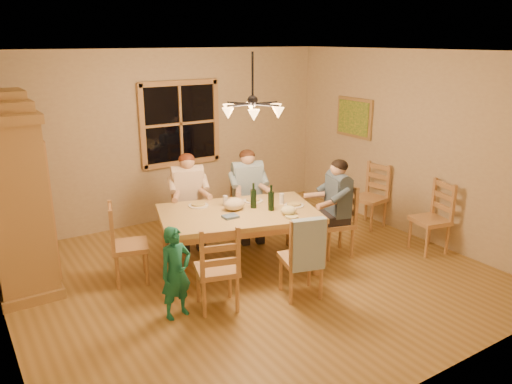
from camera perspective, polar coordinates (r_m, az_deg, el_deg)
floor at (r=6.32m, az=-0.35°, el=-9.50°), size 5.50×5.50×0.00m
ceiling at (r=5.65m, az=-0.40°, el=15.76°), size 5.50×5.00×0.02m
wall_back at (r=8.02m, az=-9.99°, el=6.21°), size 5.50×0.02×2.70m
wall_right at (r=7.63m, az=17.45°, el=5.13°), size 0.02×5.00×2.70m
window at (r=8.03m, az=-8.65°, el=7.74°), size 1.30×0.06×1.30m
painting at (r=8.37m, az=11.16°, el=8.34°), size 0.06×0.78×0.64m
chandelier at (r=5.70m, az=-0.38°, el=9.50°), size 0.77×0.68×0.71m
armoire at (r=6.41m, az=-25.94°, el=-0.74°), size 0.66×1.40×2.30m
dining_table at (r=6.30m, az=-2.00°, el=-3.05°), size 2.20×1.68×0.76m
chair_far_left at (r=7.18m, az=-7.62°, el=-3.68°), size 0.54×0.52×0.99m
chair_far_right at (r=7.35m, az=-0.95°, el=-3.02°), size 0.54×0.52×0.99m
chair_near_left at (r=5.52m, az=-4.45°, el=-10.21°), size 0.54×0.52×0.99m
chair_near_right at (r=5.78m, az=5.12°, el=-8.93°), size 0.54×0.52×0.99m
chair_end_left at (r=6.26m, az=-14.11°, el=-7.28°), size 0.52×0.54×0.99m
chair_end_right at (r=6.87m, az=9.02°, el=-4.71°), size 0.52×0.54×0.99m
adult_woman at (r=7.01m, az=-7.79°, el=0.44°), size 0.48×0.51×0.87m
adult_plaid_man at (r=7.18m, az=-0.97°, el=1.01°), size 0.48×0.51×0.87m
adult_slate_man at (r=6.69m, az=9.24°, el=-0.43°), size 0.51×0.48×0.87m
towel at (r=5.45m, az=5.97°, el=-6.01°), size 0.39×0.20×0.58m
wine_bottle_a at (r=6.34m, az=-0.29°, el=-0.41°), size 0.08×0.08×0.33m
wine_bottle_b at (r=6.25m, az=1.74°, el=-0.66°), size 0.08×0.08×0.33m
plate_woman at (r=6.49m, az=-6.60°, el=-1.55°), size 0.26×0.26×0.02m
plate_plaid at (r=6.63m, az=-0.35°, el=-1.01°), size 0.26×0.26×0.02m
plate_slate at (r=6.47m, az=4.35°, el=-1.54°), size 0.26×0.26×0.02m
wine_glass_a at (r=6.44m, az=-3.53°, el=-1.03°), size 0.06×0.06×0.14m
wine_glass_b at (r=6.53m, az=2.95°, el=-0.76°), size 0.06×0.06×0.14m
cap at (r=6.14m, az=3.74°, el=-2.11°), size 0.20×0.20×0.11m
napkin at (r=6.04m, az=-2.95°, el=-2.81°), size 0.21×0.18×0.03m
cloth_bundle at (r=6.30m, az=-2.51°, el=-1.39°), size 0.28×0.22×0.15m
child at (r=5.32m, az=-9.14°, el=-9.09°), size 0.40×0.30×1.01m
chair_spare_front at (r=7.29m, az=19.15°, el=-4.18°), size 0.50×0.52×0.99m
chair_spare_back at (r=8.00m, az=12.78°, el=-1.77°), size 0.48×0.50×0.99m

